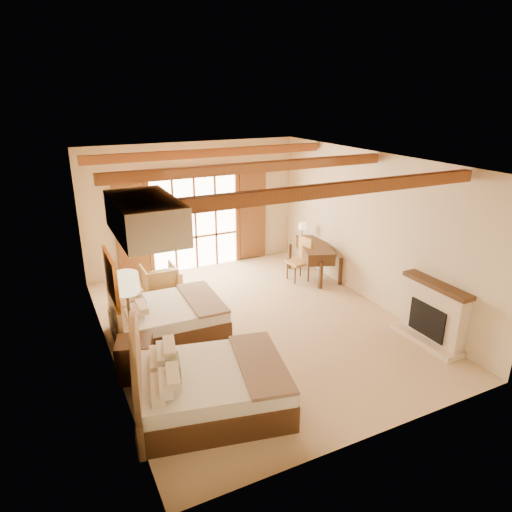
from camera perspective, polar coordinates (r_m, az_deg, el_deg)
floor at (r=9.12m, az=-0.16°, el=-8.46°), size 7.00×7.00×0.00m
wall_back at (r=11.61m, az=-7.78°, el=6.10°), size 5.50×0.00×5.50m
wall_left at (r=7.76m, az=-18.76°, el=-1.84°), size 0.00×7.00×7.00m
wall_right at (r=9.94m, az=14.27°, el=3.31°), size 0.00×7.00×7.00m
ceiling at (r=8.11m, az=-0.18°, el=11.86°), size 7.00×7.00×0.00m
ceiling_beams at (r=8.12m, az=-0.18°, el=11.02°), size 5.39×4.60×0.18m
french_doors at (r=11.64m, az=-7.60°, el=4.37°), size 3.95×0.08×2.60m
fireplace at (r=8.90m, az=21.16°, el=-7.00°), size 0.46×1.40×1.16m
painting at (r=7.02m, az=-17.64°, el=-2.71°), size 0.06×0.95×0.75m
canopy_valance at (r=5.51m, az=-13.71°, el=4.78°), size 0.70×1.40×0.45m
bed_near at (r=6.73m, az=-6.86°, el=-15.84°), size 2.44×2.01×1.40m
bed_far at (r=8.72m, az=-11.91°, el=-7.40°), size 2.05×1.57×1.32m
nightstand at (r=7.68m, az=-14.87°, el=-12.29°), size 0.69×0.69×0.66m
floor_lamp at (r=7.14m, az=-15.87°, el=-4.09°), size 0.38×0.38×1.79m
armchair at (r=10.52m, az=-12.01°, el=-2.87°), size 0.73×0.75×0.68m
ottoman at (r=10.70m, az=-11.20°, el=-3.19°), size 0.70×0.70×0.41m
desk at (r=11.29m, az=7.28°, el=-0.39°), size 1.15×1.68×0.83m
desk_chair at (r=11.06m, az=5.38°, el=-1.42°), size 0.52×0.52×1.06m
desk_lamp at (r=11.56m, az=5.83°, el=3.66°), size 0.19×0.19×0.38m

